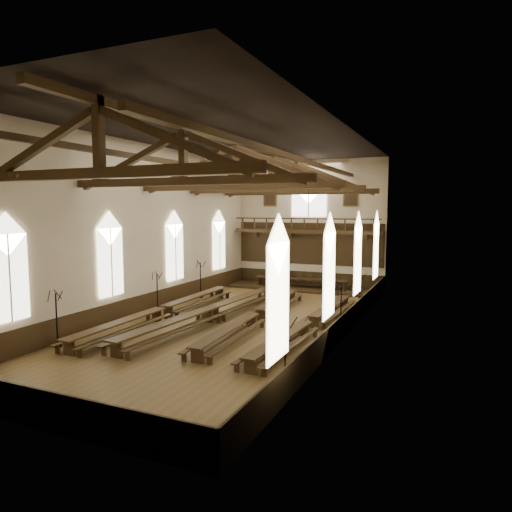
{
  "coord_description": "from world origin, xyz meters",
  "views": [
    {
      "loc": [
        10.82,
        -21.77,
        6.25
      ],
      "look_at": [
        0.51,
        1.5,
        3.58
      ],
      "focal_mm": 32.0,
      "sensor_mm": 36.0,
      "label": 1
    }
  ],
  "objects_px": {
    "dais": "(301,288)",
    "candelabrum_left_far": "(200,286)",
    "refectory_row_a": "(162,310)",
    "refectory_row_c": "(256,315)",
    "candelabrum_right_mid": "(341,316)",
    "refectory_row_d": "(310,322)",
    "candelabrum_left_near": "(57,330)",
    "high_table": "(301,280)",
    "candelabrum_left_mid": "(157,300)",
    "candelabrum_right_far": "(359,300)",
    "candelabrum_right_near": "(285,367)",
    "refectory_row_b": "(211,311)"
  },
  "relations": [
    {
      "from": "candelabrum_left_near",
      "to": "high_table",
      "type": "bearing_deg",
      "value": 73.52
    },
    {
      "from": "candelabrum_right_mid",
      "to": "candelabrum_left_far",
      "type": "bearing_deg",
      "value": 156.84
    },
    {
      "from": "candelabrum_right_mid",
      "to": "candelabrum_left_near",
      "type": "bearing_deg",
      "value": -144.87
    },
    {
      "from": "refectory_row_a",
      "to": "candelabrum_right_mid",
      "type": "xyz_separation_m",
      "value": [
        9.74,
        1.7,
        0.21
      ]
    },
    {
      "from": "candelabrum_left_mid",
      "to": "candelabrum_right_mid",
      "type": "relative_size",
      "value": 0.99
    },
    {
      "from": "candelabrum_left_near",
      "to": "candelabrum_left_far",
      "type": "distance_m",
      "value": 12.56
    },
    {
      "from": "high_table",
      "to": "candelabrum_left_far",
      "type": "bearing_deg",
      "value": -132.92
    },
    {
      "from": "dais",
      "to": "candelabrum_left_near",
      "type": "distance_m",
      "value": 19.22
    },
    {
      "from": "candelabrum_left_mid",
      "to": "refectory_row_c",
      "type": "bearing_deg",
      "value": -1.42
    },
    {
      "from": "refectory_row_d",
      "to": "candelabrum_left_mid",
      "type": "bearing_deg",
      "value": 176.92
    },
    {
      "from": "candelabrum_left_near",
      "to": "candelabrum_right_far",
      "type": "height_order",
      "value": "candelabrum_left_near"
    },
    {
      "from": "candelabrum_left_mid",
      "to": "candelabrum_left_far",
      "type": "bearing_deg",
      "value": 90.0
    },
    {
      "from": "refectory_row_d",
      "to": "high_table",
      "type": "xyz_separation_m",
      "value": [
        -4.25,
        11.41,
        0.26
      ]
    },
    {
      "from": "refectory_row_c",
      "to": "high_table",
      "type": "xyz_separation_m",
      "value": [
        -1.1,
        11.05,
        0.24
      ]
    },
    {
      "from": "candelabrum_left_far",
      "to": "candelabrum_right_near",
      "type": "distance_m",
      "value": 17.04
    },
    {
      "from": "dais",
      "to": "candelabrum_right_far",
      "type": "relative_size",
      "value": 4.72
    },
    {
      "from": "refectory_row_b",
      "to": "high_table",
      "type": "distance_m",
      "value": 11.56
    },
    {
      "from": "candelabrum_left_mid",
      "to": "refectory_row_a",
      "type": "bearing_deg",
      "value": -46.08
    },
    {
      "from": "refectory_row_d",
      "to": "candelabrum_left_mid",
      "type": "xyz_separation_m",
      "value": [
        -9.69,
        0.52,
        0.25
      ]
    },
    {
      "from": "candelabrum_left_mid",
      "to": "candelabrum_right_near",
      "type": "xyz_separation_m",
      "value": [
        11.1,
        -7.9,
        0.04
      ]
    },
    {
      "from": "candelabrum_left_near",
      "to": "refectory_row_a",
      "type": "bearing_deg",
      "value": 77.43
    },
    {
      "from": "refectory_row_c",
      "to": "candelabrum_left_mid",
      "type": "height_order",
      "value": "candelabrum_left_mid"
    },
    {
      "from": "refectory_row_b",
      "to": "candelabrum_left_near",
      "type": "distance_m",
      "value": 8.03
    },
    {
      "from": "refectory_row_a",
      "to": "refectory_row_c",
      "type": "bearing_deg",
      "value": 13.58
    },
    {
      "from": "high_table",
      "to": "candelabrum_right_far",
      "type": "relative_size",
      "value": 3.04
    },
    {
      "from": "refectory_row_c",
      "to": "candelabrum_right_mid",
      "type": "relative_size",
      "value": 5.66
    },
    {
      "from": "refectory_row_a",
      "to": "high_table",
      "type": "height_order",
      "value": "high_table"
    },
    {
      "from": "dais",
      "to": "candelabrum_left_far",
      "type": "height_order",
      "value": "candelabrum_left_far"
    },
    {
      "from": "refectory_row_d",
      "to": "candelabrum_right_mid",
      "type": "xyz_separation_m",
      "value": [
        1.41,
        0.8,
        0.26
      ]
    },
    {
      "from": "refectory_row_a",
      "to": "refectory_row_d",
      "type": "distance_m",
      "value": 8.38
    },
    {
      "from": "refectory_row_a",
      "to": "refectory_row_b",
      "type": "bearing_deg",
      "value": 17.22
    },
    {
      "from": "dais",
      "to": "refectory_row_c",
      "type": "bearing_deg",
      "value": -84.29
    },
    {
      "from": "candelabrum_right_near",
      "to": "refectory_row_c",
      "type": "bearing_deg",
      "value": 120.43
    },
    {
      "from": "refectory_row_a",
      "to": "candelabrum_left_near",
      "type": "distance_m",
      "value": 6.27
    },
    {
      "from": "candelabrum_left_mid",
      "to": "candelabrum_right_far",
      "type": "xyz_separation_m",
      "value": [
        11.1,
        5.06,
        -0.02
      ]
    },
    {
      "from": "refectory_row_a",
      "to": "candelabrum_left_mid",
      "type": "relative_size",
      "value": 5.83
    },
    {
      "from": "candelabrum_left_far",
      "to": "candelabrum_right_far",
      "type": "xyz_separation_m",
      "value": [
        11.1,
        0.03,
        -0.06
      ]
    },
    {
      "from": "refectory_row_d",
      "to": "candelabrum_left_mid",
      "type": "distance_m",
      "value": 9.71
    },
    {
      "from": "dais",
      "to": "high_table",
      "type": "bearing_deg",
      "value": 180.0
    },
    {
      "from": "dais",
      "to": "candelabrum_right_mid",
      "type": "relative_size",
      "value": 4.57
    },
    {
      "from": "refectory_row_d",
      "to": "candelabrum_left_far",
      "type": "height_order",
      "value": "candelabrum_left_far"
    },
    {
      "from": "high_table",
      "to": "refectory_row_d",
      "type": "bearing_deg",
      "value": -69.59
    },
    {
      "from": "candelabrum_left_mid",
      "to": "candelabrum_right_mid",
      "type": "distance_m",
      "value": 11.1
    },
    {
      "from": "candelabrum_right_near",
      "to": "candelabrum_right_far",
      "type": "relative_size",
      "value": 1.07
    },
    {
      "from": "dais",
      "to": "candelabrum_left_far",
      "type": "distance_m",
      "value": 8.03
    },
    {
      "from": "refectory_row_b",
      "to": "candelabrum_right_far",
      "type": "bearing_deg",
      "value": 38.63
    },
    {
      "from": "refectory_row_b",
      "to": "candelabrum_right_mid",
      "type": "relative_size",
      "value": 6.03
    },
    {
      "from": "candelabrum_right_near",
      "to": "dais",
      "type": "bearing_deg",
      "value": 106.74
    },
    {
      "from": "candelabrum_left_near",
      "to": "candelabrum_left_far",
      "type": "relative_size",
      "value": 1.0
    },
    {
      "from": "dais",
      "to": "candelabrum_right_far",
      "type": "distance_m",
      "value": 8.14
    }
  ]
}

